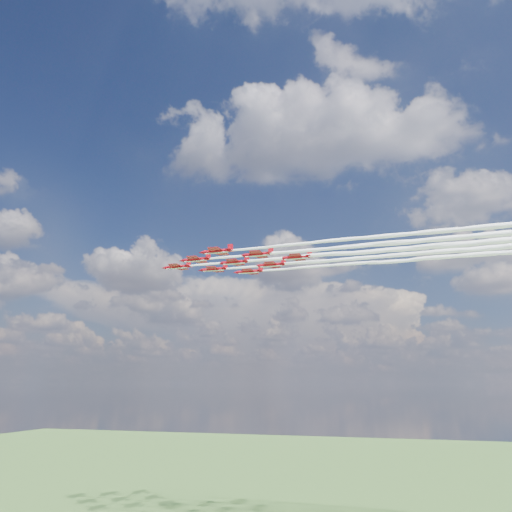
{
  "coord_description": "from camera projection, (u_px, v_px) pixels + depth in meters",
  "views": [
    {
      "loc": [
        56.42,
        -149.49,
        43.12
      ],
      "look_at": [
        13.64,
        -5.14,
        82.0
      ],
      "focal_mm": 35.0,
      "sensor_mm": 36.0,
      "label": 1
    }
  ],
  "objects": [
    {
      "name": "jet_row4_starb",
      "position": [
        441.0,
        252.0,
        146.45
      ],
      "size": [
        111.31,
        9.29,
        2.7
      ],
      "rotation": [
        0.0,
        0.0,
        -0.03
      ],
      "color": "#AE0917"
    },
    {
      "name": "jet_tail",
      "position": [
        481.0,
        242.0,
        136.77
      ],
      "size": [
        111.31,
        9.29,
        2.7
      ],
      "rotation": [
        0.0,
        0.0,
        -0.03
      ],
      "color": "#AE0917"
    },
    {
      "name": "jet_lead",
      "position": [
        333.0,
        254.0,
        149.21
      ],
      "size": [
        111.31,
        9.29,
        2.7
      ],
      "rotation": [
        0.0,
        0.0,
        -0.03
      ],
      "color": "#AE0917"
    },
    {
      "name": "jet_row4_port",
      "position": [
        442.0,
        239.0,
        133.31
      ],
      "size": [
        111.31,
        9.29,
        2.7
      ],
      "rotation": [
        0.0,
        0.0,
        -0.03
      ],
      "color": "#AE0917"
    },
    {
      "name": "jet_row2_port",
      "position": [
        365.0,
        245.0,
        139.53
      ],
      "size": [
        111.31,
        9.29,
        2.7
      ],
      "rotation": [
        0.0,
        0.0,
        -0.03
      ],
      "color": "#AE0917"
    },
    {
      "name": "jet_row3_centre",
      "position": [
        404.0,
        249.0,
        142.99
      ],
      "size": [
        111.31,
        9.29,
        2.7
      ],
      "rotation": [
        0.0,
        0.0,
        -0.03
      ],
      "color": "#AE0917"
    },
    {
      "name": "jet_row3_port",
      "position": [
        401.0,
        235.0,
        129.86
      ],
      "size": [
        111.31,
        9.29,
        2.7
      ],
      "rotation": [
        0.0,
        0.0,
        -0.03
      ],
      "color": "#AE0917"
    },
    {
      "name": "jet_row3_starb",
      "position": [
        406.0,
        260.0,
        156.13
      ],
      "size": [
        111.31,
        9.29,
        2.7
      ],
      "rotation": [
        0.0,
        0.0,
        -0.03
      ],
      "color": "#AE0917"
    },
    {
      "name": "jet_row2_starb",
      "position": [
        370.0,
        257.0,
        152.67
      ],
      "size": [
        111.31,
        9.29,
        2.7
      ],
      "rotation": [
        0.0,
        0.0,
        -0.03
      ],
      "color": "#AE0917"
    }
  ]
}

